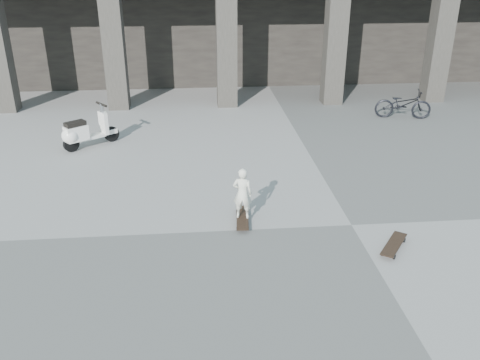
{
  "coord_description": "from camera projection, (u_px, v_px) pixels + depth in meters",
  "views": [
    {
      "loc": [
        -2.87,
        -8.19,
        4.7
      ],
      "look_at": [
        -2.05,
        0.83,
        0.65
      ],
      "focal_mm": 38.0,
      "sensor_mm": 36.0,
      "label": 1
    }
  ],
  "objects": [
    {
      "name": "skateboard_spare",
      "position": [
        394.0,
        245.0,
        8.8
      ],
      "size": [
        0.72,
        0.86,
        0.11
      ],
      "rotation": [
        0.0,
        0.0,
        0.94
      ],
      "color": "black",
      "rests_on": "ground"
    },
    {
      "name": "ground",
      "position": [
        352.0,
        225.0,
        9.6
      ],
      "size": [
        90.0,
        90.0,
        0.0
      ],
      "primitive_type": "plane",
      "color": "#535250",
      "rests_on": "ground"
    },
    {
      "name": "longboard",
      "position": [
        242.0,
        218.0,
        9.7
      ],
      "size": [
        0.3,
        0.98,
        0.1
      ],
      "rotation": [
        0.0,
        0.0,
        1.49
      ],
      "color": "black",
      "rests_on": "ground"
    },
    {
      "name": "child",
      "position": [
        242.0,
        193.0,
        9.48
      ],
      "size": [
        0.41,
        0.31,
        1.0
      ],
      "primitive_type": "imported",
      "rotation": [
        0.0,
        0.0,
        2.94
      ],
      "color": "silver",
      "rests_on": "longboard"
    },
    {
      "name": "bicycle",
      "position": [
        403.0,
        104.0,
        15.66
      ],
      "size": [
        1.77,
        0.94,
        0.89
      ],
      "primitive_type": "imported",
      "rotation": [
        0.0,
        0.0,
        1.35
      ],
      "color": "black",
      "rests_on": "ground"
    },
    {
      "name": "scooter",
      "position": [
        81.0,
        133.0,
        13.17
      ],
      "size": [
        1.34,
        1.09,
        1.11
      ],
      "rotation": [
        0.0,
        0.0,
        0.65
      ],
      "color": "black",
      "rests_on": "ground"
    }
  ]
}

